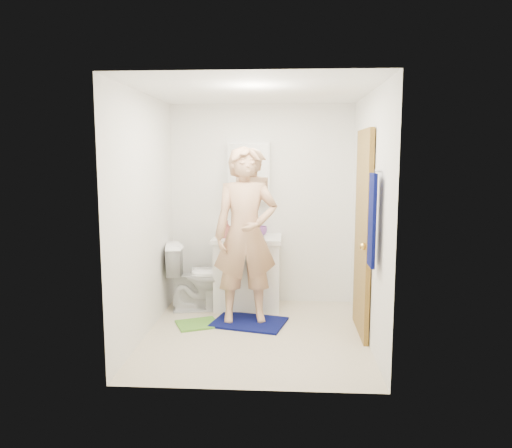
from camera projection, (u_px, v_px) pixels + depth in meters
The scene contains 22 objects.
floor at pixel (256, 336), 5.04m from camera, with size 2.20×2.40×0.02m, color beige.
ceiling at pixel (255, 90), 4.70m from camera, with size 2.20×2.40×0.02m, color white.
wall_back at pixel (262, 205), 6.07m from camera, with size 2.20×0.02×2.40m, color white.
wall_front at pixel (245, 237), 3.68m from camera, with size 2.20×0.02×2.40m, color white.
wall_left at pixel (144, 216), 4.94m from camera, with size 0.02×2.40×2.40m, color white.
wall_right at pixel (370, 218), 4.80m from camera, with size 0.02×2.40×2.40m, color white.
vanity_cabinet at pixel (248, 274), 5.90m from camera, with size 0.75×0.55×0.80m, color white.
countertop at pixel (248, 239), 5.84m from camera, with size 0.79×0.59×0.05m, color white.
sink_basin at pixel (248, 238), 5.83m from camera, with size 0.40×0.40×0.03m, color white.
faucet at pixel (249, 229), 6.00m from camera, with size 0.03×0.03×0.12m, color silver.
medicine_cabinet at pixel (249, 172), 5.95m from camera, with size 0.50×0.12×0.70m, color white.
mirror_panel at pixel (248, 172), 5.89m from camera, with size 0.46×0.01×0.66m, color white.
door at pixel (363, 233), 4.98m from camera, with size 0.05×0.80×2.05m, color olive.
door_knob at pixel (363, 246), 4.68m from camera, with size 0.07×0.07×0.07m, color gold.
towel at pixel (372, 220), 4.24m from camera, with size 0.03×0.24×0.80m, color #080D4B.
towel_hook at pixel (379, 171), 4.18m from camera, with size 0.02×0.02×0.06m, color silver.
toilet at pixel (200, 276), 5.82m from camera, with size 0.44×0.77×0.79m, color white.
bath_mat at pixel (249, 322), 5.37m from camera, with size 0.75×0.54×0.02m, color #080D4B.
green_rug at pixel (198, 324), 5.32m from camera, with size 0.43×0.36×0.02m, color #559531.
soap_dispenser at pixel (227, 229), 5.76m from camera, with size 0.09×0.09×0.20m, color #AD5851.
toothbrush_cup at pixel (261, 231), 5.94m from camera, with size 0.14×0.14×0.11m, color #84479C.
man at pixel (246, 235), 5.30m from camera, with size 0.68×0.45×1.87m, color tan.
Camera 1 is at (0.30, -4.82, 1.81)m, focal length 35.00 mm.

